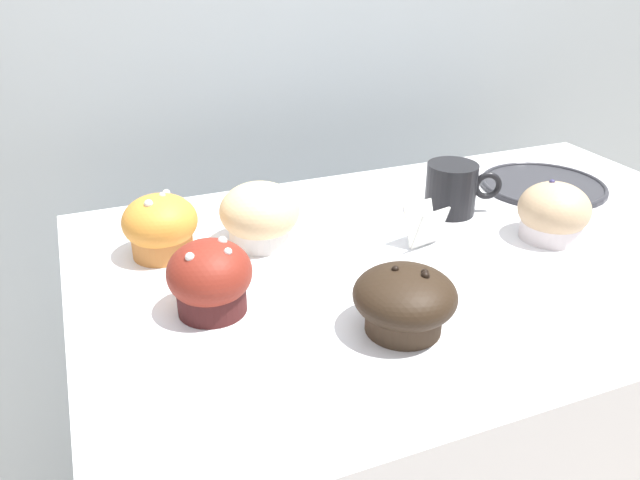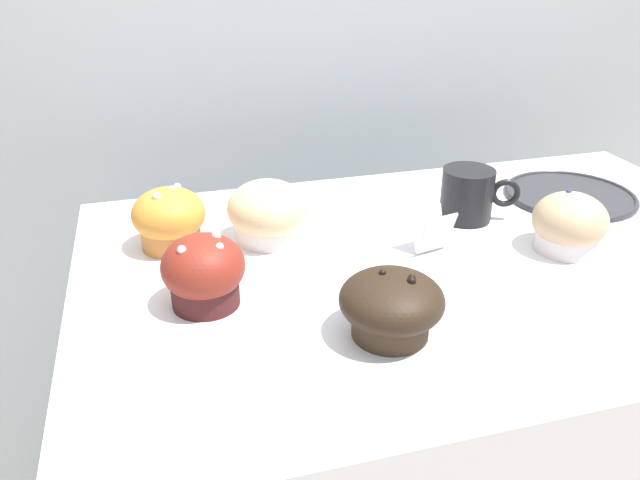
{
  "view_description": "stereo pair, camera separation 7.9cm",
  "coord_description": "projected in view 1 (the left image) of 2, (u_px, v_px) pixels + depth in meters",
  "views": [
    {
      "loc": [
        -0.45,
        -0.65,
        1.34
      ],
      "look_at": [
        -0.18,
        0.0,
        0.98
      ],
      "focal_mm": 35.0,
      "sensor_mm": 36.0,
      "label": 1
    },
    {
      "loc": [
        -0.38,
        -0.68,
        1.34
      ],
      "look_at": [
        -0.18,
        0.0,
        0.98
      ],
      "focal_mm": 35.0,
      "sensor_mm": 36.0,
      "label": 2
    }
  ],
  "objects": [
    {
      "name": "wall_back",
      "position": [
        297.0,
        148.0,
        1.39
      ],
      "size": [
        3.2,
        0.1,
        1.8
      ],
      "primitive_type": "cube",
      "color": "#A8B2B7",
      "rests_on": "ground"
    },
    {
      "name": "muffin_front_center",
      "position": [
        161.0,
        226.0,
        0.84
      ],
      "size": [
        0.1,
        0.1,
        0.09
      ],
      "color": "#CD7D3B",
      "rests_on": "display_counter"
    },
    {
      "name": "muffin_back_left",
      "position": [
        553.0,
        213.0,
        0.89
      ],
      "size": [
        0.1,
        0.1,
        0.09
      ],
      "color": "silver",
      "rests_on": "display_counter"
    },
    {
      "name": "muffin_back_right",
      "position": [
        405.0,
        300.0,
        0.68
      ],
      "size": [
        0.11,
        0.11,
        0.08
      ],
      "color": "#3F2F21",
      "rests_on": "display_counter"
    },
    {
      "name": "muffin_front_left",
      "position": [
        260.0,
        215.0,
        0.87
      ],
      "size": [
        0.11,
        0.11,
        0.09
      ],
      "color": "white",
      "rests_on": "display_counter"
    },
    {
      "name": "muffin_front_right",
      "position": [
        210.0,
        278.0,
        0.71
      ],
      "size": [
        0.1,
        0.1,
        0.09
      ],
      "color": "#451B1A",
      "rests_on": "display_counter"
    },
    {
      "name": "coffee_cup",
      "position": [
        452.0,
        187.0,
        0.97
      ],
      "size": [
        0.12,
        0.08,
        0.08
      ],
      "color": "black",
      "rests_on": "display_counter"
    },
    {
      "name": "serving_plate",
      "position": [
        543.0,
        185.0,
        1.08
      ],
      "size": [
        0.21,
        0.21,
        0.01
      ],
      "color": "#2D2D33",
      "rests_on": "display_counter"
    },
    {
      "name": "price_card",
      "position": [
        425.0,
        225.0,
        0.87
      ],
      "size": [
        0.06,
        0.05,
        0.06
      ],
      "color": "white",
      "rests_on": "display_counter"
    }
  ]
}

